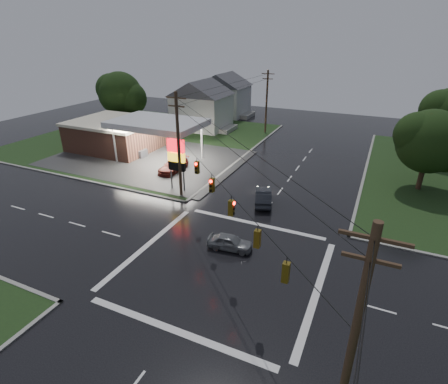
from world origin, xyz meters
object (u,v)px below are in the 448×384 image
at_px(gas_station, 122,133).
at_px(tree_nw_behind, 121,94).
at_px(utility_pole_se, 352,347).
at_px(house_far, 225,94).
at_px(car_pump, 173,166).
at_px(car_north, 263,196).
at_px(utility_pole_nw, 179,145).
at_px(pylon_sign, 176,156).
at_px(house_near, 202,104).
at_px(car_crossing, 230,242).
at_px(tree_ne_near, 431,142).
at_px(utility_pole_n, 267,101).

bearing_deg(gas_station, tree_nw_behind, 128.42).
relative_size(utility_pole_se, tree_nw_behind, 1.10).
height_order(house_far, car_pump, house_far).
height_order(car_north, car_pump, car_north).
distance_m(utility_pole_nw, tree_nw_behind, 31.82).
xyz_separation_m(pylon_sign, utility_pole_se, (20.00, -20.00, 1.71)).
xyz_separation_m(house_near, car_north, (20.15, -24.59, -3.63)).
height_order(pylon_sign, utility_pole_se, utility_pole_se).
bearing_deg(pylon_sign, car_north, 5.37).
distance_m(tree_nw_behind, car_crossing, 43.70).
height_order(tree_nw_behind, tree_ne_near, tree_nw_behind).
relative_size(utility_pole_nw, tree_nw_behind, 1.10).
distance_m(tree_nw_behind, car_pump, 25.22).
bearing_deg(car_pump, gas_station, 159.80).
distance_m(utility_pole_se, car_crossing, 16.28).
height_order(gas_station, utility_pole_se, utility_pole_se).
distance_m(utility_pole_n, car_north, 28.37).
height_order(gas_station, house_near, house_near).
height_order(utility_pole_se, tree_ne_near, utility_pole_se).
distance_m(house_near, car_pump, 22.14).
xyz_separation_m(utility_pole_se, house_near, (-30.45, 45.50, -1.32)).
bearing_deg(house_near, house_far, 94.76).
height_order(utility_pole_se, house_far, utility_pole_se).
height_order(gas_station, utility_pole_n, utility_pole_n).
relative_size(utility_pole_nw, car_crossing, 2.96).
bearing_deg(utility_pole_nw, tree_nw_behind, 139.90).
xyz_separation_m(tree_ne_near, car_crossing, (-14.67, -19.72, -4.93)).
distance_m(gas_station, car_pump, 12.53).
bearing_deg(tree_ne_near, pylon_sign, -154.99).
distance_m(pylon_sign, car_pump, 6.81).
xyz_separation_m(utility_pole_nw, car_pump, (-4.60, 5.77, -4.99)).
bearing_deg(utility_pole_se, pylon_sign, 135.00).
xyz_separation_m(utility_pole_se, utility_pole_n, (-19.00, 47.50, -0.25)).
relative_size(utility_pole_n, tree_ne_near, 1.17).
xyz_separation_m(car_north, car_crossing, (0.28, -9.14, -0.14)).
height_order(pylon_sign, car_crossing, pylon_sign).
bearing_deg(utility_pole_se, car_crossing, 130.42).
xyz_separation_m(house_far, tree_nw_behind, (-11.89, -18.01, 1.77)).
bearing_deg(car_north, utility_pole_se, 97.34).
xyz_separation_m(gas_station, house_far, (3.73, 28.30, 1.86)).
bearing_deg(house_far, utility_pole_se, -61.32).
distance_m(house_near, tree_ne_near, 37.80).
height_order(tree_ne_near, car_north, tree_ne_near).
bearing_deg(house_near, tree_ne_near, -21.76).
xyz_separation_m(utility_pole_nw, tree_nw_behind, (-24.34, 20.49, 0.46)).
bearing_deg(utility_pole_nw, pylon_sign, 135.00).
relative_size(house_near, house_far, 1.00).
xyz_separation_m(pylon_sign, house_far, (-11.45, 37.50, 0.39)).
height_order(utility_pole_se, house_near, utility_pole_se).
bearing_deg(car_north, tree_nw_behind, -48.23).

